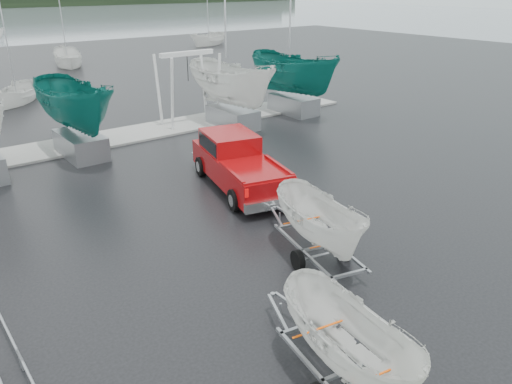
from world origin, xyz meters
The scene contains 12 objects.
ground_plane centered at (0.00, 0.00, 0.00)m, with size 120.00×120.00×0.00m, color black.
dock centered at (0.00, 13.00, 0.05)m, with size 30.00×3.00×0.12m, color #989892.
pickup_truck centered at (1.02, 3.71, 1.05)m, with size 3.46×6.38×2.02m.
trailer_hitched centered at (-0.57, -2.63, 2.51)m, with size 2.02×3.78×4.61m.
trailer_parked centered at (-3.73, -6.62, 2.39)m, with size 1.88×3.75×4.38m.
boat_hoist centered at (4.38, 13.00, 2.67)m, with size 3.30×2.18×4.12m.
keelboat_1 centered at (-2.66, 11.20, 4.07)m, with size 2.56×3.20×7.90m.
keelboat_2 centered at (5.97, 11.00, 4.19)m, with size 2.63×3.20×10.81m.
keelboat_3 centered at (10.84, 11.30, 4.31)m, with size 2.71×3.20×10.89m.
moored_boat_2 centered at (6.12, 39.20, 0.00)m, with size 3.02×3.07×11.34m.
moored_boat_3 centered at (26.52, 45.42, 0.00)m, with size 3.49×3.45×11.44m.
moored_boat_7 centered at (-2.09, 25.00, 0.01)m, with size 2.94×2.95×10.75m.
Camera 1 is at (-9.91, -11.67, 7.66)m, focal length 35.00 mm.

